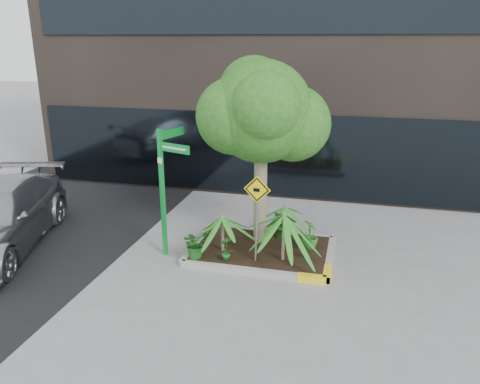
# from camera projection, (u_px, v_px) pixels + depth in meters

# --- Properties ---
(ground) EXTENTS (80.00, 80.00, 0.00)m
(ground) POSITION_uv_depth(u_px,v_px,m) (251.00, 258.00, 10.91)
(ground) COLOR gray
(ground) RESTS_ON ground
(asphalt_road) EXTENTS (7.00, 80.00, 0.01)m
(asphalt_road) POSITION_uv_depth(u_px,v_px,m) (12.00, 231.00, 12.41)
(asphalt_road) COLOR black
(asphalt_road) RESTS_ON ground
(planter) EXTENTS (3.35, 2.36, 0.15)m
(planter) POSITION_uv_depth(u_px,v_px,m) (263.00, 250.00, 11.08)
(planter) COLOR #9E9E99
(planter) RESTS_ON ground
(tree) EXTENTS (3.01, 2.67, 4.52)m
(tree) POSITION_uv_depth(u_px,v_px,m) (262.00, 112.00, 10.56)
(tree) COLOR gray
(tree) RESTS_ON ground
(palm_front) EXTENTS (1.29, 1.29, 1.43)m
(palm_front) POSITION_uv_depth(u_px,v_px,m) (284.00, 215.00, 10.18)
(palm_front) COLOR gray
(palm_front) RESTS_ON ground
(palm_left) EXTENTS (0.99, 0.99, 1.10)m
(palm_left) POSITION_uv_depth(u_px,v_px,m) (222.00, 217.00, 10.73)
(palm_left) COLOR gray
(palm_left) RESTS_ON ground
(palm_back) EXTENTS (0.91, 0.91, 1.01)m
(palm_back) POSITION_uv_depth(u_px,v_px,m) (286.00, 207.00, 11.60)
(palm_back) COLOR gray
(palm_back) RESTS_ON ground
(shrub_a) EXTENTS (0.84, 0.84, 0.67)m
(shrub_a) POSITION_uv_depth(u_px,v_px,m) (196.00, 244.00, 10.52)
(shrub_a) COLOR #1A5518
(shrub_a) RESTS_ON planter
(shrub_b) EXTENTS (0.47, 0.47, 0.70)m
(shrub_b) POSITION_uv_depth(u_px,v_px,m) (310.00, 235.00, 10.94)
(shrub_b) COLOR #2B6A20
(shrub_b) RESTS_ON planter
(shrub_c) EXTENTS (0.42, 0.42, 0.59)m
(shrub_c) POSITION_uv_depth(u_px,v_px,m) (226.00, 248.00, 10.37)
(shrub_c) COLOR #1F6524
(shrub_c) RESTS_ON planter
(shrub_d) EXTENTS (0.54, 0.54, 0.71)m
(shrub_d) POSITION_uv_depth(u_px,v_px,m) (281.00, 225.00, 11.53)
(shrub_d) COLOR #1F5F1B
(shrub_d) RESTS_ON planter
(street_sign_post) EXTENTS (0.85, 1.07, 3.01)m
(street_sign_post) POSITION_uv_depth(u_px,v_px,m) (165.00, 179.00, 10.53)
(street_sign_post) COLOR #0D9835
(street_sign_post) RESTS_ON ground
(cattle_sign) EXTENTS (0.60, 0.21, 1.96)m
(cattle_sign) POSITION_uv_depth(u_px,v_px,m) (257.00, 204.00, 10.09)
(cattle_sign) COLOR slate
(cattle_sign) RESTS_ON ground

